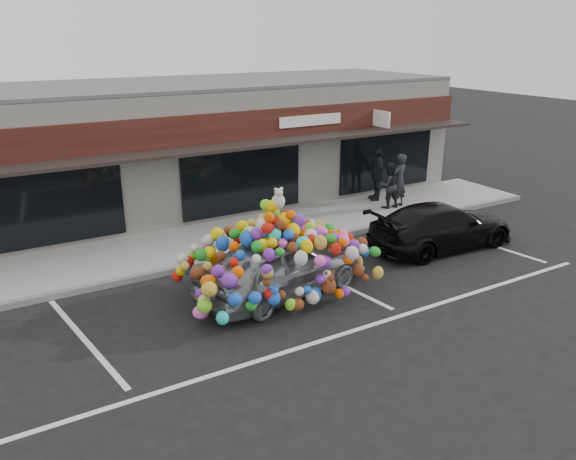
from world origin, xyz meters
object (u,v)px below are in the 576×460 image
pedestrian_b (388,185)px  pedestrian_c (376,174)px  black_sedan (442,226)px  pedestrian_a (399,181)px  toy_car (280,259)px

pedestrian_b → pedestrian_c: pedestrian_c is taller
black_sedan → pedestrian_c: bearing=-12.3°
pedestrian_a → pedestrian_c: (-0.12, 1.08, 0.03)m
toy_car → pedestrian_b: 7.50m
pedestrian_b → toy_car: bearing=37.2°
pedestrian_a → pedestrian_c: bearing=-99.6°
toy_car → pedestrian_b: (6.46, 3.81, 0.05)m
toy_car → black_sedan: toy_car is taller
toy_car → pedestrian_c: 8.26m
pedestrian_a → pedestrian_b: 0.42m
black_sedan → pedestrian_b: pedestrian_b is taller
pedestrian_b → pedestrian_a: bearing=174.5°
toy_car → pedestrian_a: 7.79m
toy_car → pedestrian_b: size_ratio=3.02×
pedestrian_a → black_sedan: bearing=52.8°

